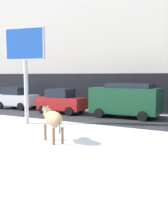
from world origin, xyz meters
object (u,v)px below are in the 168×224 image
at_px(car_red_hatchback, 62,101).
at_px(pedestrian_by_cars, 137,102).
at_px(cow_tan, 53,119).
at_px(car_darkgreen_van, 126,99).
at_px(car_white_hatchback, 17,98).
at_px(billboard, 25,50).

bearing_deg(car_red_hatchback, pedestrian_by_cars, 26.72).
bearing_deg(cow_tan, car_darkgreen_van, 90.97).
bearing_deg(pedestrian_by_cars, car_red_hatchback, -153.28).
height_order(car_white_hatchback, pedestrian_by_cars, car_white_hatchback).
xyz_separation_m(car_red_hatchback, car_darkgreen_van, (4.97, 0.45, 0.32)).
bearing_deg(car_red_hatchback, cow_tan, -56.40).
distance_m(billboard, car_red_hatchback, 5.90).
height_order(car_red_hatchback, pedestrian_by_cars, car_red_hatchback).
bearing_deg(pedestrian_by_cars, car_white_hatchback, -168.58).
bearing_deg(car_red_hatchback, car_white_hatchback, 174.68).
bearing_deg(car_white_hatchback, car_darkgreen_van, -0.13).
relative_size(car_red_hatchback, pedestrian_by_cars, 2.07).
xyz_separation_m(cow_tan, car_darkgreen_van, (-0.14, 8.14, 0.25)).
bearing_deg(billboard, cow_tan, -34.84).
relative_size(cow_tan, car_darkgreen_van, 0.39).
relative_size(billboard, car_white_hatchback, 1.55).
bearing_deg(pedestrian_by_cars, billboard, -119.47).
bearing_deg(car_red_hatchback, car_darkgreen_van, 5.19).
xyz_separation_m(car_red_hatchback, pedestrian_by_cars, (4.99, 2.51, -0.05)).
bearing_deg(car_white_hatchback, car_red_hatchback, -5.32).
distance_m(car_white_hatchback, car_red_hatchback, 5.12).
distance_m(car_red_hatchback, pedestrian_by_cars, 5.59).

